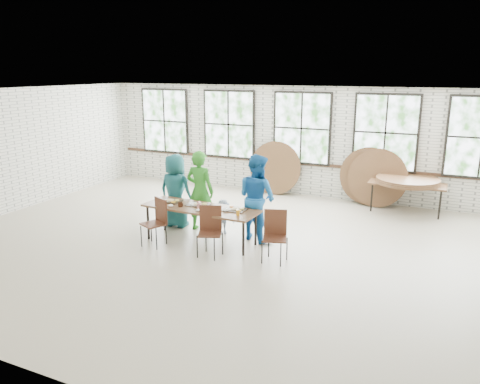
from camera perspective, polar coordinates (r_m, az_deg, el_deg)
The scene contains 13 objects.
room at distance 12.92m, azimuth 7.53°, elevation 7.51°, with size 12.00×12.00×12.00m.
dining_table at distance 9.45m, azimuth -4.83°, elevation -2.16°, with size 2.43×0.91×0.74m.
chair_near_left at distance 9.46m, azimuth -10.06°, elevation -3.14°, with size 0.55×0.54×0.95m.
chair_near_right at distance 8.84m, azimuth -3.65°, elevation -4.22°, with size 0.54×0.54×0.95m.
chair_spare at distance 8.60m, azimuth 4.30°, elevation -4.79°, with size 0.52×0.51×0.95m.
adult_teal at distance 10.44m, azimuth -7.86°, elevation 0.15°, with size 0.80×0.52×1.64m, color #1C6B5F.
adult_green at distance 10.12m, azimuth -4.90°, elevation 0.12°, with size 0.64×0.42×1.77m, color #2B8122.
toddler at distance 10.01m, azimuth -2.07°, elevation -3.02°, with size 0.48×0.28×0.75m, color #172B48.
adult_blue at distance 9.55m, azimuth 2.07°, elevation -0.65°, with size 0.87×0.68×1.79m, color #175CA4.
storage_table at distance 12.11m, azimuth 19.71°, elevation 0.78°, with size 1.80×0.75×0.74m.
tabletop_clutter at distance 9.35m, azimuth -4.53°, elevation -1.84°, with size 1.94×0.60×0.11m.
round_tops_stacked at distance 12.08m, azimuth 19.76°, elevation 1.33°, with size 1.50×1.50×0.13m.
round_tops_leaning at distance 12.65m, azimuth 11.89°, elevation 2.13°, with size 4.32×0.40×1.50m.
Camera 1 is at (3.76, -7.82, 3.43)m, focal length 35.00 mm.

